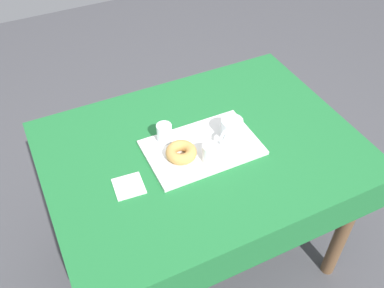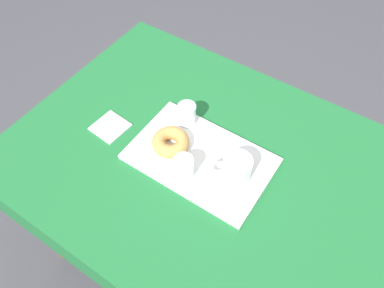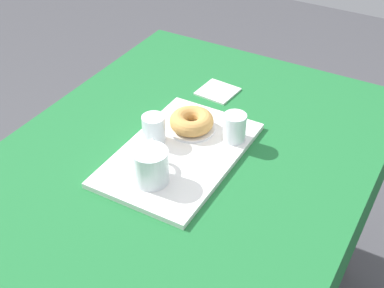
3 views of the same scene
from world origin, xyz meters
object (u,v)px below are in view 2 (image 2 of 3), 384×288
object	(u,v)px
dining_table	(203,175)
water_glass_far	(184,168)
serving_tray	(200,158)
paper_napkin	(110,127)
tea_mug_left	(236,169)
sugar_donut_left	(171,142)
water_glass_near	(187,115)
donut_plate_left	(171,147)

from	to	relation	value
dining_table	water_glass_far	xyz separation A→B (m)	(0.01, 0.09, 0.15)
serving_tray	paper_napkin	world-z (taller)	serving_tray
dining_table	serving_tray	xyz separation A→B (m)	(0.01, 0.01, 0.11)
tea_mug_left	sugar_donut_left	bearing A→B (deg)	4.44
sugar_donut_left	serving_tray	bearing A→B (deg)	-168.39
sugar_donut_left	tea_mug_left	bearing A→B (deg)	-175.56
dining_table	sugar_donut_left	size ratio (longest dim) A/B	10.41
water_glass_near	water_glass_far	distance (m)	0.21
water_glass_far	paper_napkin	size ratio (longest dim) A/B	0.72
donut_plate_left	paper_napkin	size ratio (longest dim) A/B	1.17
tea_mug_left	donut_plate_left	bearing A→B (deg)	4.44
serving_tray	water_glass_near	xyz separation A→B (m)	(0.12, -0.10, 0.04)
dining_table	sugar_donut_left	distance (m)	0.18
water_glass_far	sugar_donut_left	world-z (taller)	water_glass_far
serving_tray	sugar_donut_left	world-z (taller)	sugar_donut_left
tea_mug_left	paper_napkin	xyz separation A→B (m)	(0.46, 0.06, -0.05)
serving_tray	tea_mug_left	bearing A→B (deg)	178.69
serving_tray	paper_napkin	xyz separation A→B (m)	(0.33, 0.06, -0.00)
water_glass_near	paper_napkin	world-z (taller)	water_glass_near
water_glass_near	paper_napkin	bearing A→B (deg)	36.75
tea_mug_left	water_glass_far	world-z (taller)	tea_mug_left
dining_table	paper_napkin	size ratio (longest dim) A/B	11.63
water_glass_far	sugar_donut_left	xyz separation A→B (m)	(0.09, -0.06, -0.01)
dining_table	water_glass_far	world-z (taller)	water_glass_far
serving_tray	water_glass_far	world-z (taller)	water_glass_far
tea_mug_left	sugar_donut_left	size ratio (longest dim) A/B	1.03
sugar_donut_left	paper_napkin	xyz separation A→B (m)	(0.23, 0.04, -0.04)
serving_tray	tea_mug_left	size ratio (longest dim) A/B	3.61
sugar_donut_left	paper_napkin	size ratio (longest dim) A/B	1.12
serving_tray	water_glass_far	size ratio (longest dim) A/B	5.78
dining_table	donut_plate_left	xyz separation A→B (m)	(0.11, 0.03, 0.12)
paper_napkin	tea_mug_left	bearing A→B (deg)	-173.07
dining_table	tea_mug_left	bearing A→B (deg)	174.58
serving_tray	water_glass_far	xyz separation A→B (m)	(0.01, 0.08, 0.04)
serving_tray	water_glass_far	bearing A→B (deg)	84.80
dining_table	sugar_donut_left	bearing A→B (deg)	15.12
water_glass_near	tea_mug_left	bearing A→B (deg)	157.54
water_glass_far	paper_napkin	bearing A→B (deg)	-4.14
tea_mug_left	donut_plate_left	distance (m)	0.23
tea_mug_left	water_glass_far	bearing A→B (deg)	30.30
tea_mug_left	paper_napkin	size ratio (longest dim) A/B	1.15
dining_table	sugar_donut_left	xyz separation A→B (m)	(0.11, 0.03, 0.14)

